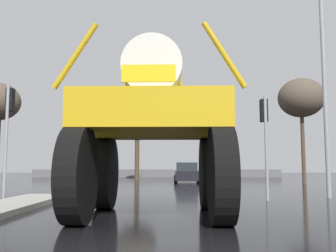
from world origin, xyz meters
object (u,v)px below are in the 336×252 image
bare_tree_far_center (137,120)px  streetlight_near_right (327,78)px  oversize_sprayer (154,129)px  traffic_signal_far_left (110,147)px  bare_tree_right (301,98)px  sedan_ahead (187,173)px  traffic_signal_near_left (9,116)px  traffic_signal_near_right (265,124)px

bare_tree_far_center → streetlight_near_right: bearing=-65.6°
oversize_sprayer → traffic_signal_far_left: 20.40m
bare_tree_right → traffic_signal_far_left: bearing=170.0°
streetlight_near_right → bare_tree_far_center: streetlight_near_right is taller
streetlight_near_right → sedan_ahead: bearing=108.2°
traffic_signal_near_left → traffic_signal_far_left: 15.60m
sedan_ahead → traffic_signal_near_right: 16.05m
traffic_signal_near_right → traffic_signal_far_left: size_ratio=1.03×
oversize_sprayer → bare_tree_far_center: (-2.25, 25.54, 3.32)m
traffic_signal_near_left → bare_tree_right: size_ratio=0.56×
bare_tree_right → streetlight_near_right: bearing=-105.0°
traffic_signal_near_right → streetlight_near_right: size_ratio=0.44×
traffic_signal_near_left → sedan_ahead: bearing=64.8°
traffic_signal_near_left → bare_tree_far_center: 21.44m
traffic_signal_near_left → bare_tree_far_center: (3.21, 21.06, 2.41)m
traffic_signal_far_left → streetlight_near_right: bearing=-53.3°
oversize_sprayer → streetlight_near_right: 9.16m
traffic_signal_far_left → bare_tree_right: bearing=-10.0°
bare_tree_right → traffic_signal_near_left: bearing=-139.8°
traffic_signal_near_right → streetlight_near_right: (2.84, 1.09, 1.97)m
sedan_ahead → streetlight_near_right: bearing=-158.5°
traffic_signal_near_left → bare_tree_right: bare_tree_right is taller
traffic_signal_far_left → bare_tree_far_center: bearing=73.0°
traffic_signal_far_left → bare_tree_far_center: 6.42m
oversize_sprayer → bare_tree_far_center: bare_tree_far_center is taller
bare_tree_right → bare_tree_far_center: (-12.25, 8.00, -0.58)m
oversize_sprayer → streetlight_near_right: (6.79, 5.58, 2.58)m
streetlight_near_right → bare_tree_right: 12.46m
streetlight_near_right → bare_tree_far_center: 21.93m
traffic_signal_far_left → streetlight_near_right: 18.10m
traffic_signal_near_right → streetlight_near_right: streetlight_near_right is taller
traffic_signal_near_right → bare_tree_right: size_ratio=0.51×
traffic_signal_near_left → streetlight_near_right: bearing=5.1°
bare_tree_far_center → oversize_sprayer: bearing=-85.0°
oversize_sprayer → traffic_signal_near_right: size_ratio=1.40×
traffic_signal_near_right → traffic_signal_far_left: 17.41m
traffic_signal_near_left → bare_tree_far_center: size_ratio=0.59×
traffic_signal_far_left → oversize_sprayer: bearing=-78.8°
streetlight_near_right → oversize_sprayer: bearing=-140.6°
traffic_signal_near_left → streetlight_near_right: 12.41m
sedan_ahead → traffic_signal_far_left: traffic_signal_far_left is taller
bare_tree_right → sedan_ahead: bearing=161.2°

